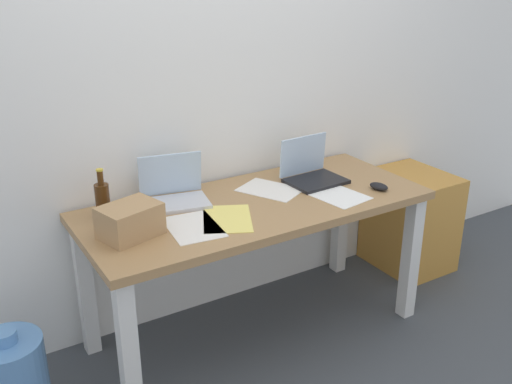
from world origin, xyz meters
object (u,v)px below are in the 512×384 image
cardboard_box (130,221)px  filing_cabinet (410,220)px  computer_mouse (379,186)px  water_cooler_jug (13,383)px  laptop_left (174,193)px  laptop_right (311,172)px  beer_bottle (103,199)px  desk (256,221)px

cardboard_box → filing_cabinet: 1.89m
computer_mouse → water_cooler_jug: bearing=161.7°
laptop_left → filing_cabinet: size_ratio=0.57×
laptop_right → beer_bottle: bearing=174.2°
laptop_left → water_cooler_jug: bearing=-164.6°
beer_bottle → laptop_right: bearing=-5.8°
laptop_left → filing_cabinet: laptop_left is taller
desk → laptop_left: (-0.33, 0.20, 0.15)m
beer_bottle → filing_cabinet: beer_bottle is taller
laptop_left → cardboard_box: bearing=-142.2°
computer_mouse → filing_cabinet: bearing=14.3°
beer_bottle → water_cooler_jug: (-0.51, -0.24, -0.61)m
cardboard_box → desk: bearing=3.2°
laptop_right → water_cooler_jug: 1.67m
laptop_left → water_cooler_jug: size_ratio=0.75×
beer_bottle → computer_mouse: 1.33m
computer_mouse → filing_cabinet: 0.80m
cardboard_box → computer_mouse: bearing=-7.0°
computer_mouse → beer_bottle: bearing=149.7°
computer_mouse → filing_cabinet: (0.59, 0.31, -0.45)m
laptop_left → laptop_right: same height
desk → beer_bottle: (-0.67, 0.20, 0.19)m
computer_mouse → water_cooler_jug: computer_mouse is taller
beer_bottle → computer_mouse: beer_bottle is taller
desk → cardboard_box: bearing=-176.8°
desk → filing_cabinet: (1.19, 0.12, -0.33)m
laptop_right → computer_mouse: laptop_right is taller
desk → laptop_left: laptop_left is taller
water_cooler_jug → laptop_right: bearing=4.6°
laptop_right → filing_cabinet: (0.80, 0.03, -0.48)m
desk → water_cooler_jug: bearing=-178.2°
laptop_left → beer_bottle: beer_bottle is taller
beer_bottle → filing_cabinet: (1.85, -0.08, -0.52)m
beer_bottle → water_cooler_jug: beer_bottle is taller
laptop_left → beer_bottle: bearing=179.6°
laptop_right → water_cooler_jug: bearing=-175.4°
desk → water_cooler_jug: desk is taller
laptop_right → cardboard_box: laptop_right is taller
laptop_left → cardboard_box: laptop_left is taller
desk → beer_bottle: beer_bottle is taller
computer_mouse → cardboard_box: 1.24m
laptop_left → laptop_right: bearing=-8.3°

